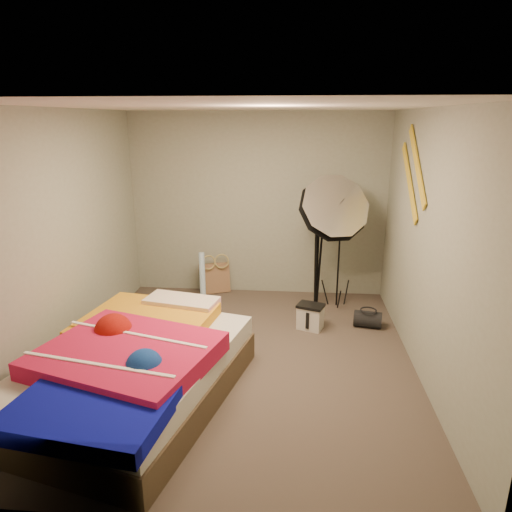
# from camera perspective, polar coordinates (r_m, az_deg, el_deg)

# --- Properties ---
(floor) EXTENTS (4.00, 4.00, 0.00)m
(floor) POSITION_cam_1_polar(r_m,az_deg,el_deg) (4.85, -1.84, -12.88)
(floor) COLOR #493F37
(floor) RESTS_ON ground
(ceiling) EXTENTS (4.00, 4.00, 0.00)m
(ceiling) POSITION_cam_1_polar(r_m,az_deg,el_deg) (4.21, -2.17, 18.17)
(ceiling) COLOR silver
(ceiling) RESTS_ON wall_back
(wall_back) EXTENTS (3.50, 0.00, 3.50)m
(wall_back) POSITION_cam_1_polar(r_m,az_deg,el_deg) (6.30, 0.19, 6.32)
(wall_back) COLOR gray
(wall_back) RESTS_ON floor
(wall_front) EXTENTS (3.50, 0.00, 3.50)m
(wall_front) POSITION_cam_1_polar(r_m,az_deg,el_deg) (2.52, -7.52, -10.58)
(wall_front) COLOR gray
(wall_front) RESTS_ON floor
(wall_left) EXTENTS (0.00, 4.00, 4.00)m
(wall_left) POSITION_cam_1_polar(r_m,az_deg,el_deg) (4.89, -22.82, 1.88)
(wall_left) COLOR gray
(wall_left) RESTS_ON floor
(wall_right) EXTENTS (0.00, 4.00, 4.00)m
(wall_right) POSITION_cam_1_polar(r_m,az_deg,el_deg) (4.51, 20.70, 0.92)
(wall_right) COLOR gray
(wall_right) RESTS_ON floor
(tote_bag) EXTENTS (0.46, 0.33, 0.43)m
(tote_bag) POSITION_cam_1_polar(r_m,az_deg,el_deg) (6.56, -5.20, -2.76)
(tote_bag) COLOR #A07756
(tote_bag) RESTS_ON floor
(wrapping_roll) EXTENTS (0.12, 0.21, 0.68)m
(wrapping_roll) POSITION_cam_1_polar(r_m,az_deg,el_deg) (6.20, -6.72, -2.70)
(wrapping_roll) COLOR #5E9ED6
(wrapping_roll) RESTS_ON floor
(camera_case) EXTENTS (0.33, 0.29, 0.28)m
(camera_case) POSITION_cam_1_polar(r_m,az_deg,el_deg) (5.48, 6.80, -7.63)
(camera_case) COLOR beige
(camera_case) RESTS_ON floor
(duffel_bag) EXTENTS (0.36, 0.26, 0.20)m
(duffel_bag) POSITION_cam_1_polar(r_m,az_deg,el_deg) (5.66, 13.79, -7.67)
(duffel_bag) COLOR black
(duffel_bag) RESTS_ON floor
(wall_stripe_upper) EXTENTS (0.02, 0.91, 0.78)m
(wall_stripe_upper) POSITION_cam_1_polar(r_m,az_deg,el_deg) (4.95, 19.50, 10.67)
(wall_stripe_upper) COLOR gold
(wall_stripe_upper) RESTS_ON wall_right
(wall_stripe_lower) EXTENTS (0.02, 0.91, 0.78)m
(wall_stripe_lower) POSITION_cam_1_polar(r_m,az_deg,el_deg) (5.21, 18.63, 8.80)
(wall_stripe_lower) COLOR gold
(wall_stripe_lower) RESTS_ON wall_right
(bed) EXTENTS (1.95, 2.52, 0.62)m
(bed) POSITION_cam_1_polar(r_m,az_deg,el_deg) (4.22, -14.93, -13.49)
(bed) COLOR #4F3F2C
(bed) RESTS_ON floor
(photo_umbrella) EXTENTS (1.01, 0.79, 1.84)m
(photo_umbrella) POSITION_cam_1_polar(r_m,az_deg,el_deg) (5.72, 9.58, 5.73)
(photo_umbrella) COLOR black
(photo_umbrella) RESTS_ON floor
(camera_tripod) EXTENTS (0.06, 0.06, 1.17)m
(camera_tripod) POSITION_cam_1_polar(r_m,az_deg,el_deg) (5.94, 7.67, -0.24)
(camera_tripod) COLOR black
(camera_tripod) RESTS_ON floor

